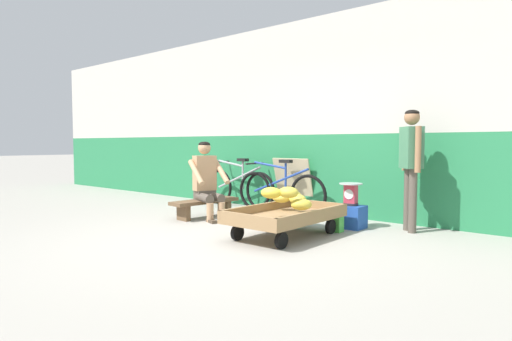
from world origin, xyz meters
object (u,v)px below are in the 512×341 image
vendor_seated (207,180)px  weighing_scale (351,194)px  plastic_crate (350,217)px  bicycle_far_left (280,191)px  banana_cart (286,217)px  bicycle_near_left (239,187)px  low_bench (205,204)px  shopping_bag (335,222)px  sign_board (294,185)px  customer_adult (411,156)px

vendor_seated → weighing_scale: (1.99, 0.70, -0.11)m
plastic_crate → bicycle_far_left: bicycle_far_left is taller
plastic_crate → weighing_scale: 0.30m
banana_cart → bicycle_near_left: 2.55m
weighing_scale → low_bench: bearing=-162.1°
plastic_crate → shopping_bag: size_ratio=1.50×
bicycle_far_left → sign_board: sign_board is taller
bicycle_near_left → bicycle_far_left: (0.94, -0.03, 0.00)m
low_bench → plastic_crate: (2.07, 0.67, -0.05)m
low_bench → bicycle_near_left: 1.19m
customer_adult → sign_board: bearing=168.9°
plastic_crate → customer_adult: bearing=22.0°
low_bench → customer_adult: 3.01m
weighing_scale → customer_adult: customer_adult is taller
bicycle_near_left → bicycle_far_left: 0.94m
plastic_crate → sign_board: size_ratio=0.41×
low_bench → sign_board: sign_board is taller
shopping_bag → weighing_scale: bearing=85.0°
low_bench → vendor_seated: vendor_seated is taller
bicycle_far_left → sign_board: bearing=72.9°
plastic_crate → sign_board: 1.58m
low_bench → plastic_crate: bearing=17.9°
banana_cart → bicycle_far_left: bicycle_far_left is taller
vendor_seated → shopping_bag: bearing=10.5°
customer_adult → bicycle_near_left: bearing=176.7°
banana_cart → customer_adult: customer_adult is taller
banana_cart → plastic_crate: banana_cart is taller
banana_cart → weighing_scale: bearing=72.3°
banana_cart → low_bench: size_ratio=1.29×
banana_cart → weighing_scale: weighing_scale is taller
banana_cart → low_bench: banana_cart is taller
bicycle_near_left → customer_adult: (3.10, -0.18, 0.60)m
low_bench → banana_cart: bearing=-10.6°
vendor_seated → shopping_bag: 2.04m
plastic_crate → customer_adult: (0.68, 0.28, 0.80)m
banana_cart → bicycle_near_left: size_ratio=0.87×
plastic_crate → shopping_bag: plastic_crate is taller
customer_adult → shopping_bag: 1.26m
sign_board → customer_adult: bearing=-11.1°
bicycle_far_left → customer_adult: (2.16, -0.14, 0.60)m
low_bench → plastic_crate: plastic_crate is taller
plastic_crate → bicycle_near_left: bicycle_near_left is taller
weighing_scale → bicycle_near_left: 2.46m
weighing_scale → shopping_bag: bearing=-95.0°
customer_adult → shopping_bag: bearing=-139.3°
shopping_bag → low_bench: bearing=-170.7°
plastic_crate → bicycle_near_left: (-2.41, 0.45, 0.20)m
vendor_seated → customer_adult: customer_adult is taller
low_bench → sign_board: size_ratio=1.28×
banana_cart → plastic_crate: 1.05m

